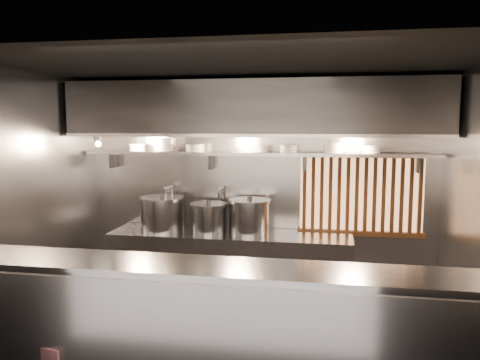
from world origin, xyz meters
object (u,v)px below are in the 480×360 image
(pendant_bulb, at_px, (247,148))
(heat_lamp, at_px, (97,139))
(stock_pot_left, at_px, (162,213))
(stock_pot_right, at_px, (250,216))
(stock_pot_mid, at_px, (209,218))

(pendant_bulb, bearing_deg, heat_lamp, -169.00)
(heat_lamp, bearing_deg, pendant_bulb, 11.00)
(stock_pot_left, distance_m, stock_pot_right, 1.12)
(heat_lamp, distance_m, pendant_bulb, 1.83)
(pendant_bulb, relative_size, stock_pot_left, 0.26)
(pendant_bulb, height_order, stock_pot_mid, pendant_bulb)
(stock_pot_left, bearing_deg, stock_pot_mid, 0.02)
(stock_pot_right, bearing_deg, stock_pot_mid, -176.49)
(stock_pot_mid, xyz_separation_m, stock_pot_right, (0.51, 0.03, 0.03))
(stock_pot_mid, bearing_deg, stock_pot_left, -179.98)
(stock_pot_mid, height_order, stock_pot_right, stock_pot_right)
(stock_pot_left, bearing_deg, stock_pot_right, 1.62)
(stock_pot_right, bearing_deg, heat_lamp, -170.32)
(stock_pot_left, bearing_deg, pendant_bulb, 3.56)
(stock_pot_mid, distance_m, stock_pot_right, 0.52)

